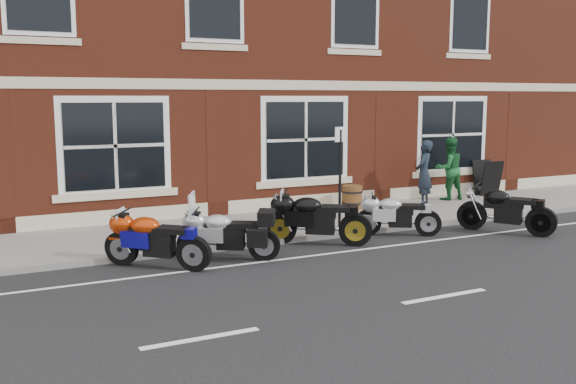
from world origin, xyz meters
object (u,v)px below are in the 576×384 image
at_px(pedestrian_right, 449,169).
at_px(parking_sign, 340,171).
at_px(pedestrian_left, 424,173).
at_px(moto_naked_black, 504,208).
at_px(a_board_sign, 487,178).
at_px(moto_sport_red, 156,238).
at_px(moto_sport_silver, 396,214).
at_px(moto_touring_silver, 225,232).
at_px(barrel_planter, 352,197).
at_px(moto_sport_black, 316,217).

bearing_deg(pedestrian_right, parking_sign, 31.10).
xyz_separation_m(pedestrian_right, parking_sign, (-5.12, -2.38, 0.43)).
bearing_deg(pedestrian_left, moto_naked_black, 49.83).
distance_m(pedestrian_right, a_board_sign, 1.65).
bearing_deg(moto_sport_red, a_board_sign, -29.56).
height_order(moto_sport_silver, pedestrian_left, pedestrian_left).
xyz_separation_m(moto_touring_silver, moto_sport_red, (-1.35, 0.01, 0.01)).
distance_m(moto_naked_black, pedestrian_left, 3.31).
relative_size(pedestrian_left, parking_sign, 0.78).
relative_size(pedestrian_right, barrel_planter, 2.88).
xyz_separation_m(pedestrian_left, a_board_sign, (2.91, 0.62, -0.36)).
distance_m(moto_sport_black, parking_sign, 1.36).
distance_m(moto_naked_black, pedestrian_right, 4.11).
distance_m(moto_touring_silver, barrel_planter, 5.78).
bearing_deg(moto_sport_red, parking_sign, -35.36).
bearing_deg(moto_sport_silver, moto_naked_black, -78.81).
xyz_separation_m(moto_sport_red, parking_sign, (4.41, 0.85, 0.91)).
height_order(moto_sport_red, barrel_planter, moto_sport_red).
bearing_deg(pedestrian_left, moto_touring_silver, -13.78).
bearing_deg(pedestrian_right, moto_sport_red, 24.92).
height_order(moto_sport_red, parking_sign, parking_sign).
bearing_deg(moto_sport_black, a_board_sign, -33.37).
xyz_separation_m(moto_touring_silver, pedestrian_right, (8.18, 3.24, 0.50)).
height_order(moto_sport_silver, pedestrian_right, pedestrian_right).
bearing_deg(moto_sport_black, moto_naked_black, -66.02).
height_order(moto_touring_silver, parking_sign, parking_sign).
distance_m(moto_naked_black, parking_sign, 3.92).
distance_m(moto_touring_silver, moto_sport_black, 2.19).
bearing_deg(parking_sign, moto_touring_silver, -179.07).
xyz_separation_m(moto_touring_silver, parking_sign, (3.06, 0.87, 0.93)).
height_order(moto_sport_silver, moto_naked_black, moto_naked_black).
bearing_deg(pedestrian_left, barrel_planter, -47.36).
bearing_deg(pedestrian_left, moto_sport_red, -17.17).
bearing_deg(moto_sport_red, moto_touring_silver, -46.89).
bearing_deg(moto_sport_silver, parking_sign, 96.07).
bearing_deg(moto_sport_black, pedestrian_left, -28.00).
bearing_deg(moto_sport_red, pedestrian_right, -27.58).
distance_m(moto_sport_silver, pedestrian_right, 4.95).
bearing_deg(moto_touring_silver, pedestrian_left, -36.77).
relative_size(moto_sport_silver, pedestrian_left, 0.95).
bearing_deg(moto_sport_red, moto_sport_silver, -43.06).
height_order(moto_naked_black, pedestrian_left, pedestrian_left).
relative_size(moto_sport_red, moto_naked_black, 0.84).
height_order(moto_sport_red, moto_sport_silver, moto_sport_red).
distance_m(moto_naked_black, a_board_sign, 5.02).
bearing_deg(barrel_planter, moto_sport_red, -152.91).
bearing_deg(moto_touring_silver, barrel_planter, -25.23).
height_order(pedestrian_left, a_board_sign, pedestrian_left).
relative_size(moto_touring_silver, pedestrian_right, 0.97).
xyz_separation_m(moto_sport_red, pedestrian_right, (9.53, 3.23, 0.48)).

